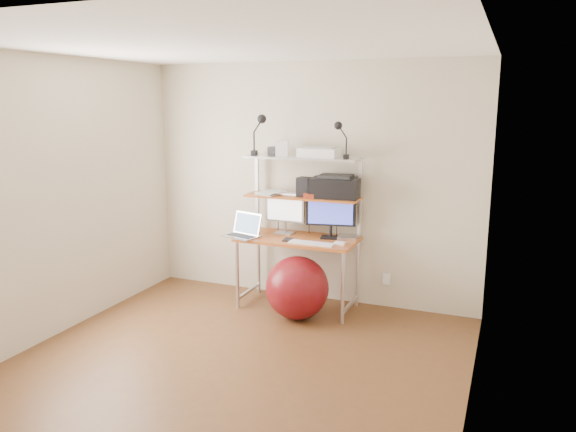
# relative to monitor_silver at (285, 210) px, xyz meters

# --- Properties ---
(room) EXTENTS (3.60, 3.60, 3.60)m
(room) POSITION_rel_monitor_silver_xyz_m (0.19, -1.58, 0.26)
(room) COLOR brown
(room) RESTS_ON ground
(computer_desk) EXTENTS (1.20, 0.60, 1.57)m
(computer_desk) POSITION_rel_monitor_silver_xyz_m (0.19, -0.07, -0.04)
(computer_desk) COLOR #BA5624
(computer_desk) RESTS_ON ground
(desktop) EXTENTS (1.20, 0.60, 0.00)m
(desktop) POSITION_rel_monitor_silver_xyz_m (0.19, -0.14, -0.25)
(desktop) COLOR #BA5624
(desktop) RESTS_ON computer_desk
(mid_shelf) EXTENTS (1.18, 0.34, 0.00)m
(mid_shelf) POSITION_rel_monitor_silver_xyz_m (0.19, -0.01, 0.16)
(mid_shelf) COLOR #BA5624
(mid_shelf) RESTS_ON computer_desk
(top_shelf) EXTENTS (1.18, 0.34, 0.00)m
(top_shelf) POSITION_rel_monitor_silver_xyz_m (0.19, -0.01, 0.56)
(top_shelf) COLOR silver
(top_shelf) RESTS_ON computer_desk
(floor) EXTENTS (3.60, 3.60, 0.00)m
(floor) POSITION_rel_monitor_silver_xyz_m (0.19, -1.58, -0.99)
(floor) COLOR brown
(floor) RESTS_ON ground
(wall_outlet) EXTENTS (0.08, 0.01, 0.12)m
(wall_outlet) POSITION_rel_monitor_silver_xyz_m (1.04, 0.21, -0.69)
(wall_outlet) COLOR white
(wall_outlet) RESTS_ON room
(monitor_silver) EXTENTS (0.43, 0.15, 0.47)m
(monitor_silver) POSITION_rel_monitor_silver_xyz_m (0.00, 0.00, 0.00)
(monitor_silver) COLOR #A8A9AD
(monitor_silver) RESTS_ON desktop
(monitor_black) EXTENTS (0.50, 0.17, 0.50)m
(monitor_black) POSITION_rel_monitor_silver_xyz_m (0.50, -0.01, -0.00)
(monitor_black) COLOR black
(monitor_black) RESTS_ON desktop
(laptop) EXTENTS (0.41, 0.36, 0.30)m
(laptop) POSITION_rel_monitor_silver_xyz_m (-0.33, -0.28, -0.20)
(laptop) COLOR #B7B6BB
(laptop) RESTS_ON desktop
(keyboard) EXTENTS (0.45, 0.14, 0.01)m
(keyboard) POSITION_rel_monitor_silver_xyz_m (0.41, -0.32, -0.25)
(keyboard) COLOR white
(keyboard) RESTS_ON desktop
(mouse) EXTENTS (0.10, 0.07, 0.03)m
(mouse) POSITION_rel_monitor_silver_xyz_m (0.67, -0.24, -0.24)
(mouse) COLOR white
(mouse) RESTS_ON desktop
(mac_mini) EXTENTS (0.22, 0.22, 0.04)m
(mac_mini) POSITION_rel_monitor_silver_xyz_m (0.68, -0.00, -0.24)
(mac_mini) COLOR #B7B6BB
(mac_mini) RESTS_ON desktop
(phone) EXTENTS (0.09, 0.15, 0.01)m
(phone) POSITION_rel_monitor_silver_xyz_m (0.14, -0.27, -0.25)
(phone) COLOR black
(phone) RESTS_ON desktop
(printer) EXTENTS (0.51, 0.37, 0.23)m
(printer) POSITION_rel_monitor_silver_xyz_m (0.53, 0.03, 0.26)
(printer) COLOR black
(printer) RESTS_ON mid_shelf
(nas_cube) EXTENTS (0.14, 0.14, 0.19)m
(nas_cube) POSITION_rel_monitor_silver_xyz_m (0.22, -0.03, 0.26)
(nas_cube) COLOR black
(nas_cube) RESTS_ON mid_shelf
(red_box) EXTENTS (0.20, 0.16, 0.05)m
(red_box) POSITION_rel_monitor_silver_xyz_m (0.33, -0.10, 0.18)
(red_box) COLOR #B5391D
(red_box) RESTS_ON mid_shelf
(scanner) EXTENTS (0.39, 0.26, 0.10)m
(scanner) POSITION_rel_monitor_silver_xyz_m (0.36, 0.02, 0.61)
(scanner) COLOR white
(scanner) RESTS_ON top_shelf
(box_white) EXTENTS (0.15, 0.13, 0.14)m
(box_white) POSITION_rel_monitor_silver_xyz_m (-0.03, 0.00, 0.63)
(box_white) COLOR white
(box_white) RESTS_ON top_shelf
(box_grey) EXTENTS (0.09, 0.09, 0.09)m
(box_grey) POSITION_rel_monitor_silver_xyz_m (-0.13, 0.01, 0.60)
(box_grey) COLOR #29292B
(box_grey) RESTS_ON top_shelf
(clip_lamp_left) EXTENTS (0.17, 0.09, 0.42)m
(clip_lamp_left) POSITION_rel_monitor_silver_xyz_m (-0.24, -0.08, 0.86)
(clip_lamp_left) COLOR black
(clip_lamp_left) RESTS_ON top_shelf
(clip_lamp_right) EXTENTS (0.14, 0.08, 0.36)m
(clip_lamp_right) POSITION_rel_monitor_silver_xyz_m (0.60, -0.08, 0.82)
(clip_lamp_right) COLOR black
(clip_lamp_right) RESTS_ON top_shelf
(exercise_ball) EXTENTS (0.62, 0.62, 0.62)m
(exercise_ball) POSITION_rel_monitor_silver_xyz_m (0.30, -0.42, -0.68)
(exercise_ball) COLOR maroon
(exercise_ball) RESTS_ON floor
(paper_stack) EXTENTS (0.34, 0.41, 0.03)m
(paper_stack) POSITION_rel_monitor_silver_xyz_m (-0.16, -0.01, 0.17)
(paper_stack) COLOR white
(paper_stack) RESTS_ON mid_shelf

